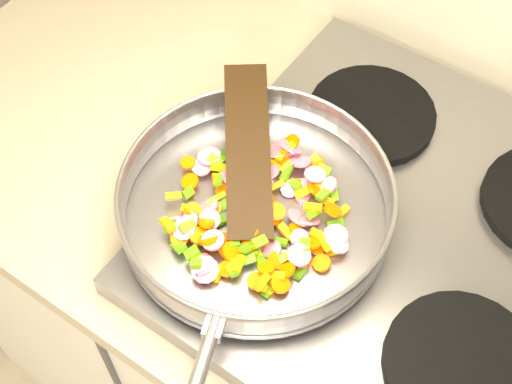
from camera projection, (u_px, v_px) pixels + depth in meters
The scene contains 7 objects.
cooktop at pixel (408, 236), 0.97m from camera, with size 0.60×0.60×0.04m, color #939399.
grate_fl at pixel (266, 249), 0.93m from camera, with size 0.19×0.19×0.02m, color black.
grate_fr at pixel (463, 366), 0.84m from camera, with size 0.19×0.19×0.02m, color black.
grate_bl at pixel (372, 115), 1.06m from camera, with size 0.19×0.19×0.02m, color black.
saute_pan at pixel (256, 202), 0.92m from camera, with size 0.40×0.55×0.06m.
vegetable_heap at pixel (257, 213), 0.93m from camera, with size 0.27×0.27×0.05m.
wooden_spatula at pixel (248, 149), 0.95m from camera, with size 0.26×0.06×0.01m, color black.
Camera 1 is at (-0.59, 1.13, 1.75)m, focal length 50.00 mm.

